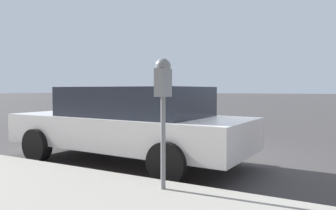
% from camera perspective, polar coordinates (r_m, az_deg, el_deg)
% --- Properties ---
extents(ground_plane, '(220.00, 220.00, 0.00)m').
position_cam_1_polar(ground_plane, '(6.76, 3.68, -9.22)').
color(ground_plane, '#3D3A3A').
extents(parking_meter, '(0.21, 0.19, 1.60)m').
position_cam_1_polar(parking_meter, '(3.97, -0.86, 2.78)').
color(parking_meter, gray).
rests_on(parking_meter, sidewalk).
extents(car_white, '(2.18, 4.85, 1.45)m').
position_cam_1_polar(car_white, '(6.35, -6.79, -3.01)').
color(car_white, silver).
rests_on(car_white, ground_plane).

